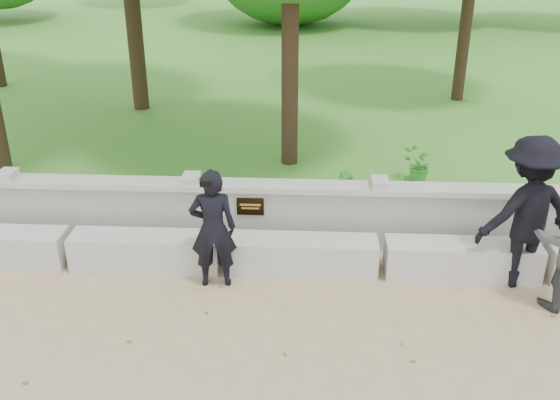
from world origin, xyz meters
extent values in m
plane|color=tan|center=(0.00, 0.00, 0.00)|extent=(80.00, 80.00, 0.00)
cube|color=#346D1A|center=(0.00, 14.00, 0.12)|extent=(40.00, 22.00, 0.25)
cube|color=#ABA8A1|center=(-1.00, 1.90, 0.23)|extent=(1.90, 0.45, 0.45)
cube|color=#ABA8A1|center=(1.00, 1.90, 0.23)|extent=(1.90, 0.45, 0.45)
cube|color=#ABA8A1|center=(3.00, 1.90, 0.23)|extent=(1.90, 0.45, 0.45)
cube|color=#A19E98|center=(0.00, 2.60, 0.41)|extent=(12.50, 0.25, 0.82)
cube|color=#ABA8A1|center=(0.00, 2.60, 0.86)|extent=(12.50, 0.35, 0.08)
cube|color=black|center=(0.30, 2.46, 0.62)|extent=(0.36, 0.02, 0.24)
imported|color=black|center=(-0.05, 1.54, 0.76)|extent=(0.59, 0.42, 1.51)
cube|color=black|center=(-0.05, 1.24, 1.46)|extent=(0.14, 0.04, 0.07)
imported|color=black|center=(3.65, 1.80, 0.94)|extent=(1.38, 1.05, 1.89)
cylinder|color=#382619|center=(0.72, 5.05, 2.30)|extent=(0.28, 0.28, 4.10)
cylinder|color=#382619|center=(4.41, 9.25, 2.24)|extent=(0.27, 0.27, 3.99)
imported|color=#388C2F|center=(1.57, 3.30, 0.53)|extent=(0.34, 0.37, 0.56)
imported|color=#388C2F|center=(2.79, 4.33, 0.52)|extent=(0.61, 0.57, 0.54)
camera|label=1|loc=(1.09, -4.96, 4.16)|focal=40.00mm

